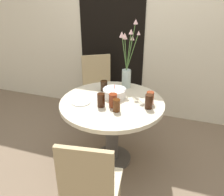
{
  "coord_description": "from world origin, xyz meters",
  "views": [
    {
      "loc": [
        0.7,
        -2.07,
        1.84
      ],
      "look_at": [
        0.0,
        0.0,
        0.76
      ],
      "focal_mm": 40.0,
      "sensor_mm": 36.0,
      "label": 1
    }
  ],
  "objects_px": {
    "flower_vase": "(127,66)",
    "drink_glass_3": "(104,86)",
    "side_plate": "(81,102)",
    "drink_glass_0": "(113,100)",
    "drink_glass_1": "(150,98)",
    "drink_glass_4": "(117,105)",
    "chair_right_flank": "(90,185)",
    "drink_glass_2": "(149,102)",
    "drink_glass_5": "(101,100)",
    "chair_near_front": "(98,86)",
    "birthday_cake": "(114,93)"
  },
  "relations": [
    {
      "from": "flower_vase",
      "to": "drink_glass_3",
      "type": "distance_m",
      "value": 0.33
    },
    {
      "from": "side_plate",
      "to": "drink_glass_0",
      "type": "bearing_deg",
      "value": 3.18
    },
    {
      "from": "drink_glass_1",
      "to": "drink_glass_4",
      "type": "relative_size",
      "value": 1.04
    },
    {
      "from": "chair_right_flank",
      "to": "drink_glass_2",
      "type": "relative_size",
      "value": 6.53
    },
    {
      "from": "side_plate",
      "to": "drink_glass_5",
      "type": "distance_m",
      "value": 0.23
    },
    {
      "from": "chair_right_flank",
      "to": "drink_glass_1",
      "type": "height_order",
      "value": "chair_right_flank"
    },
    {
      "from": "drink_glass_0",
      "to": "flower_vase",
      "type": "bearing_deg",
      "value": 90.65
    },
    {
      "from": "chair_near_front",
      "to": "flower_vase",
      "type": "distance_m",
      "value": 0.77
    },
    {
      "from": "birthday_cake",
      "to": "drink_glass_2",
      "type": "distance_m",
      "value": 0.4
    },
    {
      "from": "side_plate",
      "to": "drink_glass_1",
      "type": "height_order",
      "value": "drink_glass_1"
    },
    {
      "from": "drink_glass_4",
      "to": "chair_right_flank",
      "type": "bearing_deg",
      "value": -87.32
    },
    {
      "from": "birthday_cake",
      "to": "flower_vase",
      "type": "relative_size",
      "value": 0.32
    },
    {
      "from": "drink_glass_1",
      "to": "drink_glass_4",
      "type": "xyz_separation_m",
      "value": [
        -0.26,
        -0.24,
        -0.0
      ]
    },
    {
      "from": "chair_near_front",
      "to": "drink_glass_2",
      "type": "distance_m",
      "value": 1.17
    },
    {
      "from": "drink_glass_1",
      "to": "drink_glass_2",
      "type": "distance_m",
      "value": 0.09
    },
    {
      "from": "side_plate",
      "to": "drink_glass_4",
      "type": "bearing_deg",
      "value": -8.06
    },
    {
      "from": "chair_right_flank",
      "to": "drink_glass_0",
      "type": "xyz_separation_m",
      "value": [
        -0.09,
        0.79,
        0.28
      ]
    },
    {
      "from": "chair_near_front",
      "to": "drink_glass_2",
      "type": "bearing_deg",
      "value": -74.4
    },
    {
      "from": "drink_glass_2",
      "to": "drink_glass_4",
      "type": "distance_m",
      "value": 0.31
    },
    {
      "from": "chair_near_front",
      "to": "side_plate",
      "type": "relative_size",
      "value": 4.72
    },
    {
      "from": "drink_glass_3",
      "to": "drink_glass_4",
      "type": "relative_size",
      "value": 0.94
    },
    {
      "from": "flower_vase",
      "to": "side_plate",
      "type": "relative_size",
      "value": 3.88
    },
    {
      "from": "flower_vase",
      "to": "drink_glass_3",
      "type": "xyz_separation_m",
      "value": [
        -0.2,
        -0.17,
        -0.19
      ]
    },
    {
      "from": "drink_glass_3",
      "to": "drink_glass_5",
      "type": "xyz_separation_m",
      "value": [
        0.1,
        -0.34,
        0.01
      ]
    },
    {
      "from": "chair_right_flank",
      "to": "drink_glass_2",
      "type": "xyz_separation_m",
      "value": [
        0.23,
        0.86,
        0.28
      ]
    },
    {
      "from": "flower_vase",
      "to": "drink_glass_3",
      "type": "relative_size",
      "value": 6.63
    },
    {
      "from": "chair_near_front",
      "to": "drink_glass_5",
      "type": "distance_m",
      "value": 1.01
    },
    {
      "from": "drink_glass_1",
      "to": "drink_glass_5",
      "type": "xyz_separation_m",
      "value": [
        -0.43,
        -0.2,
        0.0
      ]
    },
    {
      "from": "flower_vase",
      "to": "chair_right_flank",
      "type": "bearing_deg",
      "value": -85.64
    },
    {
      "from": "birthday_cake",
      "to": "drink_glass_2",
      "type": "bearing_deg",
      "value": -18.67
    },
    {
      "from": "birthday_cake",
      "to": "flower_vase",
      "type": "height_order",
      "value": "flower_vase"
    },
    {
      "from": "birthday_cake",
      "to": "drink_glass_1",
      "type": "relative_size",
      "value": 1.89
    },
    {
      "from": "chair_right_flank",
      "to": "drink_glass_0",
      "type": "relative_size",
      "value": 6.83
    },
    {
      "from": "drink_glass_2",
      "to": "birthday_cake",
      "type": "bearing_deg",
      "value": 161.33
    },
    {
      "from": "chair_right_flank",
      "to": "drink_glass_3",
      "type": "distance_m",
      "value": 1.17
    },
    {
      "from": "drink_glass_1",
      "to": "drink_glass_4",
      "type": "bearing_deg",
      "value": -137.07
    },
    {
      "from": "chair_right_flank",
      "to": "birthday_cake",
      "type": "bearing_deg",
      "value": -90.33
    },
    {
      "from": "chair_right_flank",
      "to": "flower_vase",
      "type": "distance_m",
      "value": 1.36
    },
    {
      "from": "chair_right_flank",
      "to": "drink_glass_2",
      "type": "bearing_deg",
      "value": -113.68
    },
    {
      "from": "drink_glass_3",
      "to": "drink_glass_0",
      "type": "bearing_deg",
      "value": -56.59
    },
    {
      "from": "birthday_cake",
      "to": "drink_glass_1",
      "type": "bearing_deg",
      "value": -5.38
    },
    {
      "from": "side_plate",
      "to": "drink_glass_5",
      "type": "bearing_deg",
      "value": -3.44
    },
    {
      "from": "flower_vase",
      "to": "side_plate",
      "type": "bearing_deg",
      "value": -122.44
    },
    {
      "from": "birthday_cake",
      "to": "drink_glass_5",
      "type": "relative_size",
      "value": 1.78
    },
    {
      "from": "chair_right_flank",
      "to": "drink_glass_0",
      "type": "height_order",
      "value": "chair_right_flank"
    },
    {
      "from": "chair_near_front",
      "to": "drink_glass_3",
      "type": "bearing_deg",
      "value": -92.6
    },
    {
      "from": "drink_glass_2",
      "to": "drink_glass_4",
      "type": "xyz_separation_m",
      "value": [
        -0.27,
        -0.15,
        -0.01
      ]
    },
    {
      "from": "drink_glass_5",
      "to": "birthday_cake",
      "type": "bearing_deg",
      "value": 76.8
    },
    {
      "from": "side_plate",
      "to": "birthday_cake",
      "type": "bearing_deg",
      "value": 39.21
    },
    {
      "from": "birthday_cake",
      "to": "drink_glass_5",
      "type": "xyz_separation_m",
      "value": [
        -0.06,
        -0.24,
        0.02
      ]
    }
  ]
}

